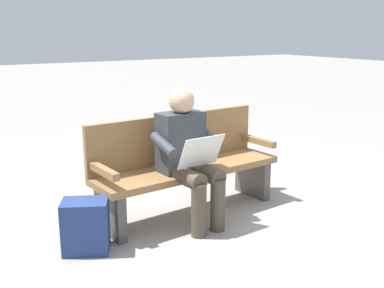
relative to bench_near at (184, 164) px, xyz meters
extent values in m
plane|color=gray|center=(0.00, 0.07, -0.46)|extent=(40.00, 40.00, 0.00)
cube|color=olive|center=(0.00, 0.07, -0.04)|extent=(1.83, 0.61, 0.06)
cube|color=olive|center=(0.01, -0.14, 0.22)|extent=(1.80, 0.18, 0.45)
cube|color=olive|center=(-0.85, 0.01, 0.11)|extent=(0.09, 0.48, 0.06)
cube|color=olive|center=(0.84, 0.13, 0.11)|extent=(0.09, 0.48, 0.06)
cube|color=#4C4742|center=(-0.80, 0.01, -0.26)|extent=(0.11, 0.44, 0.39)
cube|color=#4C4742|center=(0.79, 0.13, -0.26)|extent=(0.11, 0.44, 0.39)
cube|color=#33383D|center=(0.12, 0.13, 0.25)|extent=(0.41, 0.25, 0.52)
sphere|color=tan|center=(0.11, 0.15, 0.61)|extent=(0.22, 0.22, 0.22)
cylinder|color=#4C4233|center=(0.00, 0.33, 0.01)|extent=(0.18, 0.43, 0.15)
cylinder|color=#4C4233|center=(0.20, 0.35, 0.01)|extent=(0.18, 0.43, 0.15)
cylinder|color=#4C4233|center=(-0.01, 0.52, -0.23)|extent=(0.13, 0.13, 0.45)
cylinder|color=#4C4233|center=(0.19, 0.53, -0.23)|extent=(0.13, 0.13, 0.45)
cylinder|color=#33383D|center=(-0.13, 0.21, 0.28)|extent=(0.11, 0.32, 0.18)
cylinder|color=#33383D|center=(0.35, 0.25, 0.28)|extent=(0.11, 0.32, 0.18)
cube|color=silver|center=(0.10, 0.43, 0.23)|extent=(0.41, 0.16, 0.27)
cube|color=navy|center=(1.06, 0.30, -0.25)|extent=(0.42, 0.38, 0.41)
cube|color=navy|center=(1.00, 0.17, -0.32)|extent=(0.23, 0.14, 0.18)
camera|label=1|loc=(2.12, 3.49, 1.20)|focal=43.32mm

